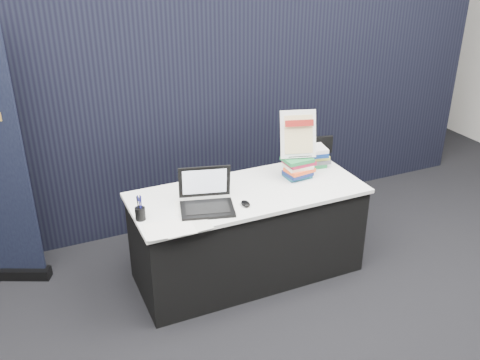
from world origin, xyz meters
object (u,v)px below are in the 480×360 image
object	(u,v)px
stacking_chair	(318,185)
book_stack_tall	(299,168)
display_table	(248,233)
info_sign	(298,135)
laptop	(205,199)
book_stack_short	(313,156)

from	to	relation	value
stacking_chair	book_stack_tall	bearing A→B (deg)	-133.48
display_table	info_sign	size ratio (longest dim) A/B	4.67
display_table	stacking_chair	world-z (taller)	stacking_chair
info_sign	stacking_chair	distance (m)	0.72
display_table	stacking_chair	distance (m)	0.88
laptop	info_sign	size ratio (longest dim) A/B	1.13
display_table	stacking_chair	size ratio (longest dim) A/B	1.99
book_stack_tall	info_sign	distance (m)	0.27
book_stack_tall	display_table	bearing A→B (deg)	-172.87
book_stack_tall	book_stack_short	distance (m)	0.28
book_stack_tall	book_stack_short	xyz separation A→B (m)	(0.23, 0.16, -0.00)
book_stack_tall	stacking_chair	world-z (taller)	book_stack_tall
book_stack_short	stacking_chair	size ratio (longest dim) A/B	0.28
display_table	info_sign	bearing A→B (deg)	10.75
book_stack_tall	info_sign	size ratio (longest dim) A/B	0.57
book_stack_short	info_sign	bearing A→B (deg)	-150.83
laptop	book_stack_short	bearing A→B (deg)	31.42
book_stack_short	info_sign	distance (m)	0.38
display_table	laptop	xyz separation A→B (m)	(-0.39, -0.10, 0.44)
display_table	laptop	bearing A→B (deg)	-165.34
display_table	book_stack_short	size ratio (longest dim) A/B	7.07
laptop	stacking_chair	bearing A→B (deg)	32.87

